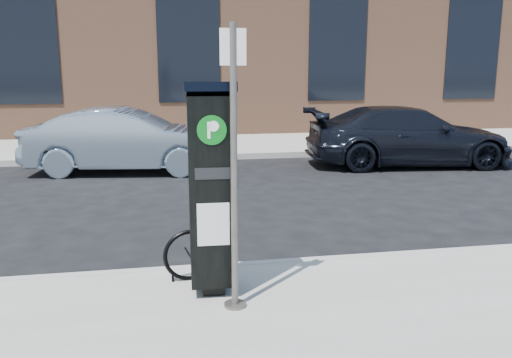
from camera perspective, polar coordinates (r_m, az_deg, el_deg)
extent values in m
plane|color=black|center=(6.57, -0.08, -9.96)|extent=(120.00, 120.00, 0.00)
cube|color=gray|center=(20.17, -7.23, 5.07)|extent=(60.00, 12.00, 0.15)
cube|color=#9E9B93|center=(6.53, -0.05, -9.41)|extent=(60.00, 0.12, 0.16)
cube|color=#9E9B93|center=(14.26, -5.85, 2.28)|extent=(60.00, 0.12, 0.16)
cube|color=#8E5C40|center=(23.08, -7.94, 15.67)|extent=(28.00, 10.00, 8.00)
cube|color=black|center=(18.41, -23.24, 12.70)|extent=(2.00, 0.06, 3.50)
cube|color=black|center=(18.02, -7.10, 13.59)|extent=(2.00, 0.06, 3.50)
cube|color=black|center=(18.99, 8.57, 13.46)|extent=(2.00, 0.06, 3.50)
cube|color=black|center=(21.13, 21.83, 12.59)|extent=(2.00, 0.06, 3.50)
cube|color=black|center=(5.71, -4.51, -11.23)|extent=(0.23, 0.23, 0.11)
cube|color=black|center=(5.40, -4.69, -1.34)|extent=(0.46, 0.41, 1.90)
cube|color=black|center=(5.26, -4.87, 9.29)|extent=(0.51, 0.46, 0.18)
cylinder|color=#075513|center=(5.09, -4.68, 5.16)|extent=(0.28, 0.03, 0.28)
cube|color=white|center=(5.09, -4.68, 5.16)|extent=(0.10, 0.01, 0.16)
cube|color=silver|center=(5.28, -4.51, -4.79)|extent=(0.31, 0.02, 0.43)
cube|color=black|center=(5.16, -4.60, 0.58)|extent=(0.34, 0.02, 0.11)
cylinder|color=#5E5A52|center=(5.40, -2.21, -13.07)|extent=(0.21, 0.21, 0.03)
cylinder|color=#5E5A52|center=(4.99, -2.33, 0.77)|extent=(0.06, 0.06, 2.67)
cube|color=silver|center=(4.90, -2.44, 13.73)|extent=(0.24, 0.03, 0.32)
torus|color=black|center=(5.96, -7.02, -7.96)|extent=(0.57, 0.12, 0.57)
cylinder|color=black|center=(6.01, -8.75, -10.13)|extent=(0.03, 0.03, 0.11)
cylinder|color=black|center=(6.07, -5.20, -9.80)|extent=(0.03, 0.03, 0.11)
imported|color=#8193A4|center=(12.87, -13.47, 3.98)|extent=(4.68, 2.16, 1.49)
imported|color=black|center=(13.92, 15.72, 4.38)|extent=(5.20, 2.53, 1.46)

